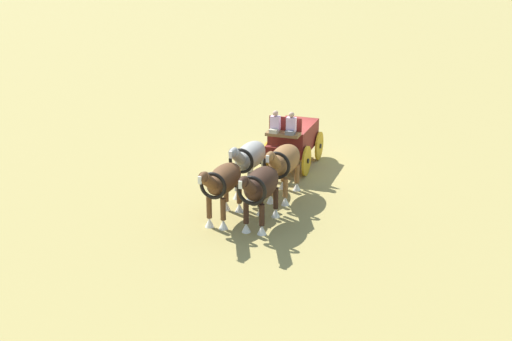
% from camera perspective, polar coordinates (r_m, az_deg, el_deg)
% --- Properties ---
extents(ground_plane, '(220.00, 220.00, 0.00)m').
position_cam_1_polar(ground_plane, '(28.08, 3.17, 0.48)').
color(ground_plane, '#9E8C4C').
extents(show_wagon, '(5.54, 2.61, 2.68)m').
position_cam_1_polar(show_wagon, '(27.56, 3.12, 2.70)').
color(show_wagon, maroon).
rests_on(show_wagon, ground).
extents(draft_horse_rear_near, '(3.12, 1.57, 2.25)m').
position_cam_1_polar(draft_horse_rear_near, '(24.17, 2.33, 0.72)').
color(draft_horse_rear_near, brown).
rests_on(draft_horse_rear_near, ground).
extents(draft_horse_rear_off, '(3.15, 1.51, 2.26)m').
position_cam_1_polar(draft_horse_rear_off, '(24.54, -0.58, 1.06)').
color(draft_horse_rear_off, '#9E998E').
rests_on(draft_horse_rear_off, ground).
extents(draft_horse_lead_near, '(3.08, 1.54, 2.27)m').
position_cam_1_polar(draft_horse_lead_near, '(21.84, 0.34, -1.34)').
color(draft_horse_lead_near, '#331E14').
rests_on(draft_horse_lead_near, ground).
extents(draft_horse_lead_off, '(3.11, 1.48, 2.26)m').
position_cam_1_polar(draft_horse_lead_off, '(22.25, -2.84, -0.98)').
color(draft_horse_lead_off, brown).
rests_on(draft_horse_lead_off, ground).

